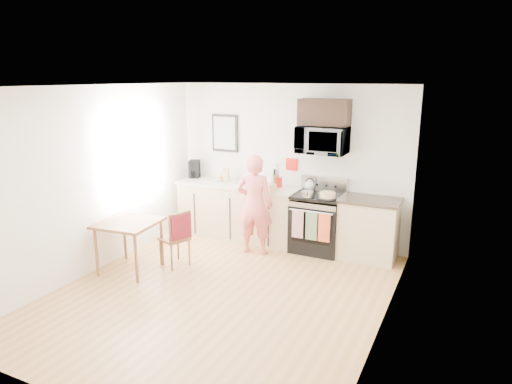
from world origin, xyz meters
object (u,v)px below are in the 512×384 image
at_px(microwave, 323,140).
at_px(person, 255,205).
at_px(cake, 327,196).
at_px(range, 318,224).
at_px(chair, 178,232).
at_px(dining_table, 129,227).

bearing_deg(microwave, person, -143.61).
bearing_deg(person, cake, -172.07).
height_order(range, microwave, microwave).
xyz_separation_m(range, person, (-0.86, -0.53, 0.35)).
distance_m(chair, cake, 2.27).
distance_m(microwave, chair, 2.57).
bearing_deg(person, chair, 43.26).
xyz_separation_m(dining_table, cake, (2.35, 1.73, 0.32)).
distance_m(person, dining_table, 1.90).
relative_size(range, dining_table, 1.48).
relative_size(person, chair, 1.86).
bearing_deg(range, chair, -136.23).
distance_m(microwave, person, 1.44).
bearing_deg(microwave, dining_table, -136.99).
relative_size(microwave, cake, 2.64).
height_order(dining_table, cake, cake).
xyz_separation_m(range, microwave, (-0.00, 0.10, 1.32)).
xyz_separation_m(person, cake, (1.05, 0.35, 0.18)).
distance_m(range, chair, 2.20).
xyz_separation_m(range, chair, (-1.59, -1.52, 0.11)).
xyz_separation_m(chair, cake, (1.78, 1.34, 0.43)).
bearing_deg(range, cake, -42.06).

